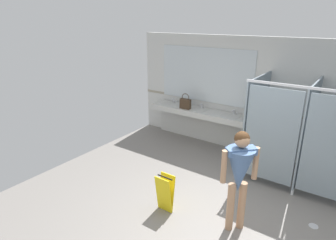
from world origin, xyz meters
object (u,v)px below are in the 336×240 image
wet_floor_sign (165,193)px  handbag (185,103)px  soap_dispenser (188,103)px  person_standing (239,170)px

wet_floor_sign → handbag: bearing=115.6°
handbag → wet_floor_sign: (1.24, -2.59, -0.69)m
soap_dispenser → wet_floor_sign: 3.24m
soap_dispenser → wet_floor_sign: bearing=-65.1°
handbag → person_standing: bearing=-44.7°
person_standing → soap_dispenser: bearing=133.0°
person_standing → soap_dispenser: 3.58m
soap_dispenser → wet_floor_sign: soap_dispenser is taller
handbag → soap_dispenser: 0.31m
handbag → wet_floor_sign: 2.96m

